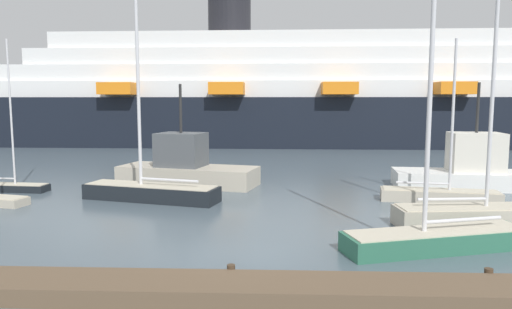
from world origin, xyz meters
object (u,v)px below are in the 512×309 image
sailboat_5 (151,188)px  cruise_ship (380,96)px  sailboat_0 (440,193)px  sailboat_2 (10,184)px  fishing_boat_1 (470,169)px  sailboat_4 (438,235)px  fishing_boat_0 (186,167)px  sailboat_3 (474,213)px

sailboat_5 → cruise_ship: 39.46m
sailboat_5 → sailboat_0: bearing=-164.4°
sailboat_2 → fishing_boat_1: sailboat_2 is taller
sailboat_4 → fishing_boat_0: (-11.52, 12.65, 0.54)m
sailboat_2 → cruise_ship: 43.03m
sailboat_2 → fishing_boat_0: size_ratio=0.96×
sailboat_0 → sailboat_3: sailboat_3 is taller
fishing_boat_1 → cruise_ship: 30.01m
sailboat_4 → sailboat_5: bearing=-47.8°
cruise_ship → sailboat_2: bearing=-131.3°
sailboat_5 → sailboat_4: bearing=162.5°
sailboat_2 → fishing_boat_0: 10.40m
sailboat_0 → sailboat_2: 24.52m
sailboat_0 → sailboat_2: size_ratio=0.96×
sailboat_4 → cruise_ship: cruise_ship is taller
sailboat_3 → sailboat_2: bearing=158.8°
sailboat_2 → sailboat_4: sailboat_4 is taller
sailboat_4 → sailboat_5: size_ratio=0.82×
sailboat_0 → sailboat_3: bearing=-83.0°
cruise_ship → fishing_boat_0: bearing=-121.7°
sailboat_4 → cruise_ship: bearing=-115.1°
sailboat_0 → sailboat_5: sailboat_5 is taller
fishing_boat_1 → cruise_ship: size_ratio=0.09×
sailboat_5 → sailboat_3: bearing=177.8°
sailboat_3 → sailboat_5: 15.84m
sailboat_0 → sailboat_4: sailboat_4 is taller
sailboat_0 → sailboat_5: size_ratio=0.62×
sailboat_2 → sailboat_5: 9.30m
sailboat_2 → fishing_boat_0: (10.04, 2.61, 0.68)m
sailboat_4 → sailboat_5: sailboat_5 is taller
sailboat_3 → sailboat_4: bearing=-134.5°
fishing_boat_0 → sailboat_4: bearing=146.3°
sailboat_0 → fishing_boat_1: sailboat_0 is taller
sailboat_2 → sailboat_5: (9.04, -2.17, 0.25)m
sailboat_3 → fishing_boat_1: bearing=63.3°
sailboat_0 → cruise_ship: (4.13, 33.63, 5.44)m
sailboat_0 → cruise_ship: bearing=92.8°
fishing_boat_0 → fishing_boat_1: size_ratio=1.04×
cruise_ship → sailboat_3: bearing=-95.7°
sailboat_2 → sailboat_3: size_ratio=0.77×
sailboat_5 → fishing_boat_1: (18.58, 4.26, 0.50)m
sailboat_0 → sailboat_3: (-0.24, -4.85, 0.14)m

